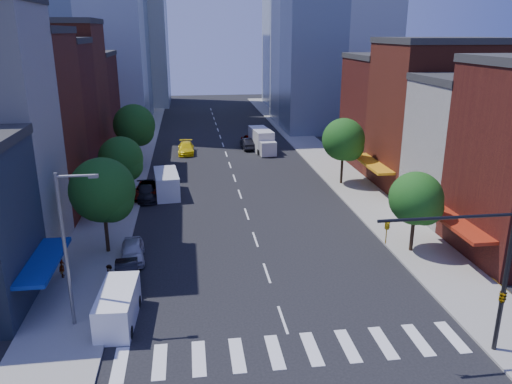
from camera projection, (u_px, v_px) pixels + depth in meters
ground at (283, 320)px, 29.31m from camera, size 220.00×220.00×0.00m
sidewalk_left at (132, 160)px, 65.39m from camera, size 5.00×120.00×0.15m
sidewalk_right at (318, 154)px, 68.62m from camera, size 5.00×120.00×0.15m
crosswalk at (293, 350)px, 26.48m from camera, size 19.00×3.00×0.01m
bldg_left_2 at (4, 130)px, 43.47m from camera, size 12.00×9.00×16.00m
bldg_left_3 at (33, 119)px, 51.64m from camera, size 12.00×8.00×15.00m
bldg_left_4 at (52, 99)px, 59.34m from camera, size 12.00×9.00×17.00m
bldg_left_5 at (71, 105)px, 68.92m from camera, size 12.00×10.00×13.00m
bldg_right_1 at (484, 151)px, 44.33m from camera, size 12.00×8.00×12.00m
bldg_right_2 at (438, 118)px, 52.36m from camera, size 12.00×10.00×15.00m
bldg_right_3 at (398, 113)px, 62.09m from camera, size 12.00×10.00×13.00m
traffic_signal at (495, 282)px, 25.08m from camera, size 7.24×2.24×8.00m
streetlight at (68, 241)px, 27.11m from camera, size 2.25×0.25×9.00m
tree_left_near at (105, 193)px, 36.65m from camera, size 4.80×4.80×7.30m
tree_left_mid at (122, 161)px, 47.12m from camera, size 4.20×4.20×6.65m
tree_left_far at (136, 127)px, 60.12m from camera, size 5.00×5.00×7.75m
tree_right_near at (418, 201)px, 37.00m from camera, size 4.00×4.00×6.20m
tree_right_far at (345, 141)px, 53.77m from camera, size 4.60×4.60×7.20m
parked_car_front at (133, 251)px, 36.79m from camera, size 2.04×4.35×1.44m
parked_car_second at (127, 275)px, 33.15m from camera, size 1.95×4.44×1.42m
parked_car_third at (147, 190)px, 50.95m from camera, size 3.11×5.53×1.46m
parked_car_rear at (146, 192)px, 50.23m from camera, size 2.54×5.06×1.41m
cargo_van_near at (118, 308)px, 28.64m from camera, size 2.20×4.97×2.08m
cargo_van_far at (167, 184)px, 51.23m from camera, size 2.84×5.94×2.45m
taxi at (186, 148)px, 68.98m from camera, size 2.18×5.28×1.53m
traffic_car_oncoming at (248, 143)px, 71.81m from camera, size 1.94×4.91×1.59m
traffic_car_far at (249, 139)px, 74.62m from camera, size 2.27×4.65×1.53m
box_truck at (262, 141)px, 70.21m from camera, size 3.01×7.80×3.06m
pedestrian_near at (62, 266)px, 33.93m from camera, size 0.49×0.65×1.59m
pedestrian_far at (110, 277)px, 32.27m from camera, size 0.73×0.89×1.69m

